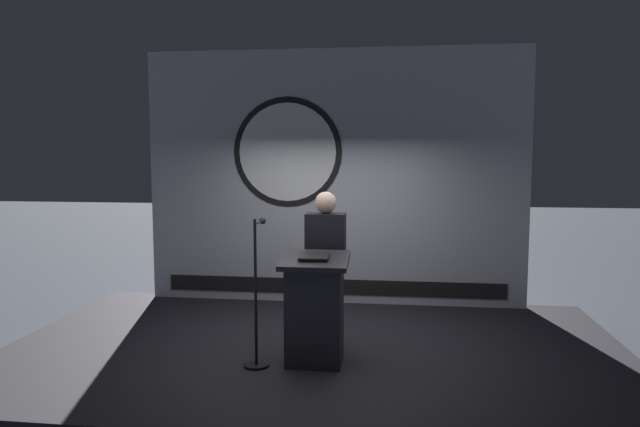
% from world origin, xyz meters
% --- Properties ---
extents(ground_plane, '(40.00, 40.00, 0.00)m').
position_xyz_m(ground_plane, '(0.00, 0.00, 0.00)').
color(ground_plane, '#383D47').
extents(stage_platform, '(6.40, 4.00, 0.30)m').
position_xyz_m(stage_platform, '(0.00, 0.00, 0.15)').
color(stage_platform, black).
rests_on(stage_platform, ground).
extents(banner_display, '(5.02, 0.12, 3.35)m').
position_xyz_m(banner_display, '(-0.02, 1.85, 1.97)').
color(banner_display, '#B2B7C1').
rests_on(banner_display, stage_platform).
extents(podium, '(0.64, 0.50, 1.07)m').
position_xyz_m(podium, '(0.07, -0.50, 0.82)').
color(podium, '#26262B').
rests_on(podium, stage_platform).
extents(speaker_person, '(0.40, 0.26, 1.61)m').
position_xyz_m(speaker_person, '(0.12, -0.02, 1.12)').
color(speaker_person, black).
rests_on(speaker_person, stage_platform).
extents(microphone_stand, '(0.24, 0.47, 1.40)m').
position_xyz_m(microphone_stand, '(-0.47, -0.61, 0.78)').
color(microphone_stand, black).
rests_on(microphone_stand, stage_platform).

